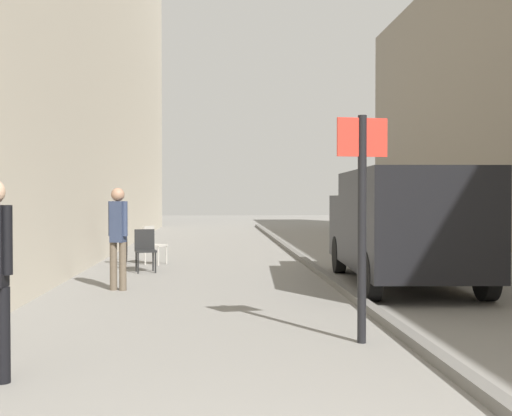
{
  "coord_description": "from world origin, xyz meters",
  "views": [
    {
      "loc": [
        -0.63,
        -2.4,
        1.68
      ],
      "look_at": [
        0.35,
        13.19,
        1.38
      ],
      "focal_mm": 43.93,
      "sensor_mm": 36.0,
      "label": 1
    }
  ],
  "objects": [
    {
      "name": "street_sign_post",
      "position": [
        1.02,
        4.64,
        1.55
      ],
      "size": [
        0.6,
        0.12,
        2.6
      ],
      "rotation": [
        0.0,
        0.0,
        3.29
      ],
      "color": "black",
      "rests_on": "ground_plane"
    },
    {
      "name": "bicycle_leaning",
      "position": [
        -2.87,
        12.99,
        0.38
      ],
      "size": [
        0.24,
        1.77,
        0.98
      ],
      "rotation": [
        0.0,
        0.0,
        0.1
      ],
      "color": "black",
      "rests_on": "ground_plane"
    },
    {
      "name": "pedestrian_mid_block",
      "position": [
        -2.38,
        8.85,
        1.05
      ],
      "size": [
        0.35,
        0.26,
        1.83
      ],
      "rotation": [
        0.0,
        0.0,
        -0.31
      ],
      "color": "brown",
      "rests_on": "ground_plane"
    },
    {
      "name": "ground_plane",
      "position": [
        0.0,
        12.0,
        0.0
      ],
      "size": [
        80.0,
        80.0,
        0.0
      ],
      "primitive_type": "plane",
      "color": "gray"
    },
    {
      "name": "cafe_chair_by_doorway",
      "position": [
        -2.2,
        13.07,
        0.55
      ],
      "size": [
        0.59,
        0.59,
        0.94
      ],
      "rotation": [
        0.0,
        0.0,
        4.26
      ],
      "color": "#B7B2A8",
      "rests_on": "ground_plane"
    },
    {
      "name": "cafe_chair_near_window",
      "position": [
        -2.21,
        11.55,
        0.55
      ],
      "size": [
        0.53,
        0.53,
        0.94
      ],
      "rotation": [
        0.0,
        0.0,
        3.38
      ],
      "color": "black",
      "rests_on": "ground_plane"
    },
    {
      "name": "kerb_strip",
      "position": [
        1.58,
        12.0,
        0.06
      ],
      "size": [
        0.16,
        40.0,
        0.12
      ],
      "primitive_type": "cube",
      "color": "#615F5B",
      "rests_on": "ground_plane"
    },
    {
      "name": "delivery_van",
      "position": [
        2.86,
        9.18,
        1.17
      ],
      "size": [
        2.32,
        5.38,
        2.14
      ],
      "rotation": [
        0.0,
        0.0,
        -0.05
      ],
      "color": "black",
      "rests_on": "ground_plane"
    }
  ]
}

